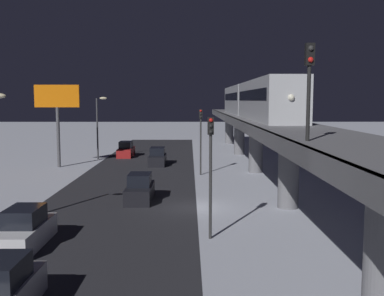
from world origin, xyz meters
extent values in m
plane|color=silver|center=(0.00, 0.00, 0.00)|extent=(240.00, 240.00, 0.00)
cube|color=#28282D|center=(5.12, 0.00, 0.00)|extent=(11.00, 104.15, 0.01)
cube|color=slate|center=(-6.57, 0.00, 5.17)|extent=(5.00, 104.15, 0.80)
cube|color=#38383D|center=(-4.19, 0.00, 5.17)|extent=(0.24, 102.07, 0.80)
cylinder|color=slate|center=(-6.57, -44.64, 2.39)|extent=(1.40, 1.40, 4.77)
cylinder|color=slate|center=(-6.57, -29.76, 2.39)|extent=(1.40, 1.40, 4.77)
cylinder|color=slate|center=(-6.57, -14.88, 2.39)|extent=(1.40, 1.40, 4.77)
cylinder|color=slate|center=(-6.57, 0.00, 2.39)|extent=(1.40, 1.40, 4.77)
cube|color=#B7BABF|center=(-6.57, -8.80, 7.27)|extent=(2.90, 18.00, 3.40)
cube|color=black|center=(-6.57, -8.80, 7.68)|extent=(2.94, 16.20, 0.90)
cube|color=#B7BABF|center=(-6.57, -27.40, 7.27)|extent=(2.90, 18.00, 3.40)
cube|color=black|center=(-6.57, -27.40, 7.68)|extent=(2.94, 16.20, 0.90)
sphere|color=white|center=(-6.57, 0.25, 7.44)|extent=(0.44, 0.44, 0.44)
cylinder|color=black|center=(-4.79, 11.18, 7.17)|extent=(0.16, 0.16, 3.20)
cube|color=black|center=(-4.79, 11.18, 9.12)|extent=(0.36, 0.28, 0.90)
sphere|color=#333333|center=(-4.79, 11.34, 9.35)|extent=(0.22, 0.22, 0.22)
sphere|color=red|center=(-4.79, 11.34, 8.89)|extent=(0.22, 0.22, 0.22)
cube|color=#A51E1E|center=(8.32, -27.67, 0.55)|extent=(1.80, 4.72, 1.10)
cube|color=black|center=(8.32, -27.67, 1.54)|extent=(1.58, 2.27, 0.87)
cylinder|color=black|center=(7.47, -26.20, 0.32)|extent=(0.20, 0.64, 0.64)
cylinder|color=black|center=(9.18, -26.20, 0.32)|extent=(0.20, 0.64, 0.64)
cylinder|color=black|center=(7.47, -29.13, 0.32)|extent=(0.20, 0.64, 0.64)
cylinder|color=black|center=(9.18, -29.13, 0.32)|extent=(0.20, 0.64, 0.64)
cube|color=black|center=(3.72, -20.25, 0.55)|extent=(1.80, 4.68, 1.10)
cube|color=black|center=(3.72, -20.25, 1.54)|extent=(1.58, 2.25, 0.87)
cube|color=black|center=(3.72, -2.24, 0.55)|extent=(1.80, 4.58, 1.10)
cube|color=black|center=(3.72, -2.24, 1.54)|extent=(1.58, 2.20, 0.87)
cube|color=silver|center=(8.32, 7.95, 0.55)|extent=(1.80, 4.79, 1.10)
cube|color=black|center=(8.32, 7.95, 1.54)|extent=(1.58, 2.30, 0.87)
cylinder|color=#2D2D2D|center=(-0.98, 6.76, 2.75)|extent=(0.16, 0.16, 5.50)
cube|color=black|center=(-0.98, 6.76, 5.95)|extent=(0.32, 0.32, 0.90)
sphere|color=red|center=(-0.98, 6.94, 6.25)|extent=(0.20, 0.20, 0.20)
sphere|color=black|center=(-0.98, 6.94, 5.95)|extent=(0.20, 0.20, 0.20)
sphere|color=black|center=(-0.98, 6.94, 5.65)|extent=(0.20, 0.20, 0.20)
cylinder|color=#2D2D2D|center=(-0.98, -13.34, 2.75)|extent=(0.16, 0.16, 5.50)
cube|color=black|center=(-0.98, -13.34, 5.95)|extent=(0.32, 0.32, 0.90)
sphere|color=red|center=(-0.98, -13.16, 6.25)|extent=(0.20, 0.20, 0.20)
sphere|color=black|center=(-0.98, -13.16, 5.95)|extent=(0.20, 0.20, 0.20)
sphere|color=black|center=(-0.98, -13.16, 5.65)|extent=(0.20, 0.20, 0.20)
cylinder|color=#4C4C51|center=(14.33, -18.54, 3.25)|extent=(0.36, 0.36, 6.50)
cube|color=orange|center=(14.33, -18.54, 7.70)|extent=(4.80, 0.30, 2.40)
cylinder|color=#38383D|center=(11.42, -25.00, 3.75)|extent=(0.20, 0.20, 7.50)
ellipsoid|color=#F4E5B2|center=(10.62, -25.00, 7.50)|extent=(0.90, 0.44, 0.30)
camera|label=1|loc=(0.12, 29.58, 7.27)|focal=41.65mm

